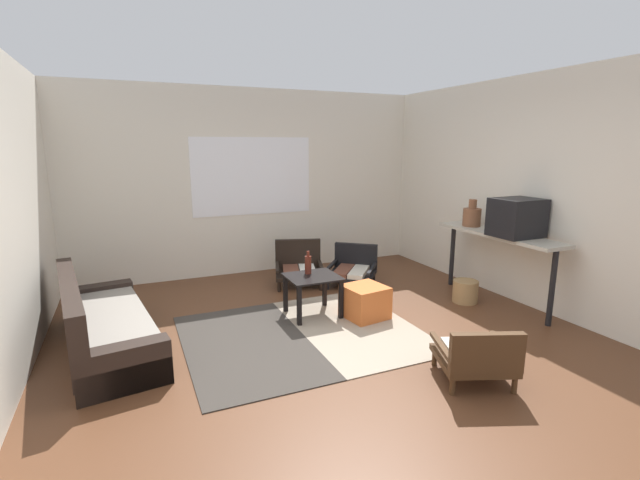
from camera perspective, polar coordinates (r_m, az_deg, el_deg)
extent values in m
plane|color=#56331E|center=(4.27, 2.95, -14.26)|extent=(7.80, 7.80, 0.00)
cube|color=silver|center=(6.72, -8.76, 7.30)|extent=(5.60, 0.12, 2.70)
cube|color=white|center=(6.66, -8.64, 8.09)|extent=(1.78, 0.01, 1.12)
cube|color=silver|center=(5.78, 26.08, 5.45)|extent=(0.12, 6.60, 2.70)
cube|color=#38332D|center=(4.47, -9.38, -13.10)|extent=(1.17, 1.98, 0.01)
cube|color=gray|center=(4.85, 4.31, -10.86)|extent=(1.17, 1.98, 0.01)
cube|color=black|center=(4.75, -25.35, -11.10)|extent=(0.97, 2.04, 0.24)
cube|color=gray|center=(4.69, -25.17, -9.15)|extent=(0.84, 1.85, 0.10)
cube|color=black|center=(4.64, -29.28, -8.16)|extent=(0.41, 1.96, 0.59)
cube|color=black|center=(5.56, -26.50, -7.08)|extent=(0.72, 0.28, 0.38)
cube|color=black|center=(3.91, -23.87, -14.85)|extent=(0.72, 0.28, 0.38)
cube|color=black|center=(4.97, -0.96, -4.75)|extent=(0.57, 0.52, 0.02)
cube|color=black|center=(5.15, -4.46, -6.88)|extent=(0.04, 0.04, 0.45)
cube|color=black|center=(5.32, 0.59, -6.20)|extent=(0.04, 0.04, 0.45)
cube|color=black|center=(4.76, -2.68, -8.47)|extent=(0.04, 0.04, 0.45)
cube|color=black|center=(4.95, 2.71, -7.67)|extent=(0.04, 0.04, 0.45)
cylinder|color=black|center=(5.93, 0.15, -5.83)|extent=(0.04, 0.04, 0.14)
cylinder|color=black|center=(5.90, -5.27, -5.98)|extent=(0.04, 0.04, 0.14)
cylinder|color=black|center=(6.39, -0.32, -4.51)|extent=(0.04, 0.04, 0.14)
cylinder|color=black|center=(6.36, -5.34, -4.64)|extent=(0.04, 0.04, 0.14)
cube|color=black|center=(6.11, -2.70, -4.37)|extent=(0.78, 0.73, 0.05)
cube|color=silver|center=(6.08, -1.65, -3.89)|extent=(0.35, 0.54, 0.06)
cube|color=brown|center=(6.07, -3.75, -3.95)|extent=(0.35, 0.54, 0.06)
cube|color=black|center=(6.29, -2.86, -1.73)|extent=(0.63, 0.26, 0.41)
cube|color=black|center=(6.10, 0.09, -3.25)|extent=(0.21, 0.55, 0.04)
cube|color=black|center=(6.07, -5.54, -3.39)|extent=(0.21, 0.55, 0.04)
cylinder|color=#472D19|center=(4.15, 14.50, -14.40)|extent=(0.04, 0.04, 0.14)
cylinder|color=#472D19|center=(4.31, 20.92, -13.80)|extent=(0.04, 0.04, 0.14)
cylinder|color=#472D19|center=(3.75, 16.65, -17.56)|extent=(0.04, 0.04, 0.14)
cylinder|color=#472D19|center=(3.93, 23.71, -16.69)|extent=(0.04, 0.04, 0.14)
cube|color=#472D19|center=(3.99, 19.05, -14.35)|extent=(0.73, 0.73, 0.05)
cube|color=beige|center=(3.95, 17.61, -13.65)|extent=(0.36, 0.53, 0.06)
cube|color=brown|center=(4.02, 20.36, -13.39)|extent=(0.36, 0.53, 0.06)
cube|color=#472D19|center=(3.70, 20.65, -13.43)|extent=(0.55, 0.27, 0.32)
cube|color=#472D19|center=(3.85, 15.40, -13.17)|extent=(0.25, 0.53, 0.04)
cube|color=#472D19|center=(4.04, 22.74, -12.50)|extent=(0.25, 0.53, 0.04)
cylinder|color=black|center=(5.86, 6.03, -6.20)|extent=(0.04, 0.04, 0.12)
cylinder|color=black|center=(5.97, 1.00, -5.79)|extent=(0.04, 0.04, 0.12)
cylinder|color=black|center=(6.38, 6.91, -4.70)|extent=(0.04, 0.04, 0.12)
cylinder|color=black|center=(6.48, 2.27, -4.35)|extent=(0.04, 0.04, 0.12)
cube|color=black|center=(6.14, 4.07, -4.47)|extent=(0.87, 0.88, 0.05)
cube|color=beige|center=(6.09, 5.02, -4.09)|extent=(0.52, 0.57, 0.06)
cube|color=brown|center=(6.13, 3.06, -3.95)|extent=(0.52, 0.57, 0.06)
cube|color=black|center=(6.36, 4.63, -2.02)|extent=(0.51, 0.44, 0.35)
cube|color=black|center=(6.06, 6.72, -3.62)|extent=(0.44, 0.51, 0.04)
cube|color=black|center=(6.18, 1.49, -3.24)|extent=(0.44, 0.51, 0.04)
cube|color=#D1662D|center=(5.01, 5.79, -7.94)|extent=(0.49, 0.49, 0.37)
cube|color=#B2AD9E|center=(5.70, 21.97, 0.71)|extent=(0.41, 1.70, 0.04)
cylinder|color=black|center=(5.30, 27.66, -5.51)|extent=(0.06, 0.06, 0.84)
cylinder|color=black|center=(6.35, 16.63, -1.87)|extent=(0.06, 0.06, 0.84)
cube|color=black|center=(5.50, 23.97, 2.66)|extent=(0.51, 0.43, 0.43)
cube|color=black|center=(5.31, 22.16, 2.73)|extent=(0.01, 0.34, 0.30)
cylinder|color=brown|center=(6.01, 18.92, 2.77)|extent=(0.22, 0.22, 0.23)
cylinder|color=brown|center=(5.98, 19.03, 4.39)|extent=(0.10, 0.10, 0.12)
cylinder|color=#5B2319|center=(5.03, -1.54, -3.22)|extent=(0.08, 0.08, 0.20)
cylinder|color=#5B2319|center=(5.00, -1.55, -1.77)|extent=(0.03, 0.03, 0.06)
cylinder|color=#9E7A4C|center=(5.77, 18.16, -6.29)|extent=(0.30, 0.30, 0.27)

